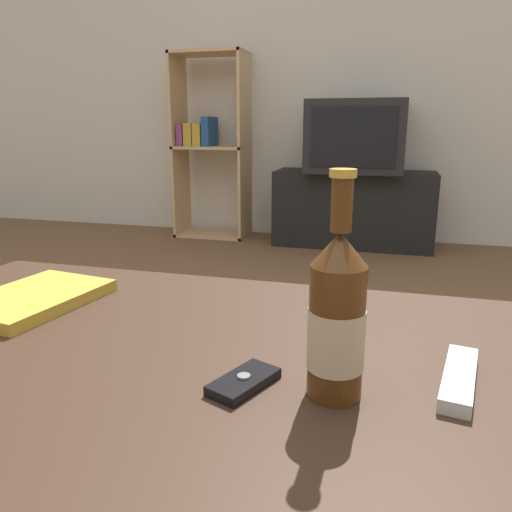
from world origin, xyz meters
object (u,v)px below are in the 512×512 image
tv_stand (353,209)px  television (357,136)px  remote_control (459,378)px  table_book (33,299)px  cell_phone (244,382)px  bookshelf (208,144)px  beer_bottle (337,319)px

tv_stand → television: (-0.00, -0.00, 0.48)m
tv_stand → remote_control: bearing=-82.6°
tv_stand → table_book: bearing=-99.2°
television → table_book: (-0.42, -2.61, -0.26)m
remote_control → cell_phone: bearing=-153.8°
remote_control → table_book: table_book is taller
bookshelf → table_book: bearing=-76.7°
tv_stand → remote_control: size_ratio=5.85×
bookshelf → beer_bottle: bookshelf is taller
tv_stand → television: size_ratio=1.72×
bookshelf → beer_bottle: (1.24, -2.84, -0.11)m
tv_stand → beer_bottle: (0.19, -2.80, 0.31)m
television → cell_phone: (0.07, -2.80, -0.27)m
television → cell_phone: 2.82m
television → remote_control: size_ratio=3.40×
beer_bottle → tv_stand: bearing=94.0°
bookshelf → beer_bottle: 3.11m
cell_phone → table_book: bearing=-179.2°
tv_stand → cell_phone: bearing=-88.5°
television → table_book: 2.65m
tv_stand → cell_phone: (0.07, -2.81, 0.21)m
tv_stand → bookshelf: bookshelf is taller
television → bookshelf: bearing=177.2°
table_book → television: bearing=89.1°
cell_phone → remote_control: size_ratio=0.65×
bookshelf → remote_control: size_ratio=7.19×
television → remote_control: bearing=-82.5°
remote_control → table_book: bearing=-178.5°
cell_phone → table_book: size_ratio=0.39×
bookshelf → cell_phone: bearing=-68.5°
television → remote_control: (0.36, -2.72, -0.27)m
beer_bottle → remote_control: (0.16, 0.07, -0.10)m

